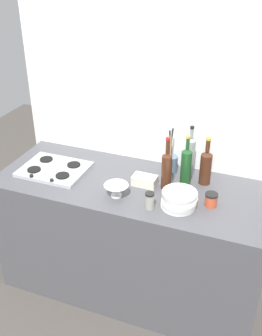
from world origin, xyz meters
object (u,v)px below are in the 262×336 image
at_px(butter_dish, 145,181).
at_px(condiment_jar_rear, 150,201).
at_px(wine_bottle_rightmost, 206,166).
at_px(condiment_jar_front, 211,200).
at_px(wine_bottle_mid_right, 186,167).
at_px(mixing_bowl, 116,190).
at_px(wine_bottle_mid_left, 167,170).
at_px(plate_stack, 179,199).
at_px(wine_bottle_leftmost, 190,156).
at_px(stovetop_hob, 54,169).
at_px(utensil_crock, 171,163).

distance_m(butter_dish, condiment_jar_rear, 0.26).
height_order(wine_bottle_rightmost, condiment_jar_front, wine_bottle_rightmost).
xyz_separation_m(wine_bottle_rightmost, condiment_jar_front, (0.09, -0.24, -0.08)).
relative_size(butter_dish, condiment_jar_front, 1.88).
xyz_separation_m(wine_bottle_mid_right, mixing_bowl, (-0.37, -0.27, -0.10)).
bearing_deg(wine_bottle_rightmost, condiment_jar_front, -69.41).
distance_m(wine_bottle_mid_right, wine_bottle_rightmost, 0.14).
height_order(wine_bottle_mid_left, condiment_jar_front, wine_bottle_mid_left).
relative_size(wine_bottle_rightmost, condiment_jar_front, 3.94).
height_order(plate_stack, butter_dish, plate_stack).
bearing_deg(butter_dish, wine_bottle_leftmost, 44.17).
bearing_deg(wine_bottle_mid_right, stovetop_hob, -171.43).
bearing_deg(condiment_jar_rear, utensil_crock, 90.40).
height_order(wine_bottle_rightmost, butter_dish, wine_bottle_rightmost).
bearing_deg(wine_bottle_leftmost, condiment_jar_front, -55.36).
bearing_deg(condiment_jar_front, wine_bottle_mid_left, 163.65).
distance_m(stovetop_hob, wine_bottle_leftmost, 0.93).
bearing_deg(condiment_jar_rear, wine_bottle_mid_left, 84.16).
distance_m(mixing_bowl, utensil_crock, 0.48).
distance_m(plate_stack, butter_dish, 0.32).
xyz_separation_m(stovetop_hob, wine_bottle_rightmost, (1.00, 0.21, 0.11)).
xyz_separation_m(wine_bottle_mid_left, wine_bottle_mid_right, (0.11, 0.07, 0.00)).
bearing_deg(condiment_jar_rear, plate_stack, 25.93).
xyz_separation_m(plate_stack, mixing_bowl, (-0.39, -0.03, -0.01)).
bearing_deg(stovetop_hob, condiment_jar_rear, -13.77).
bearing_deg(wine_bottle_mid_left, mixing_bowl, -142.44).
xyz_separation_m(wine_bottle_mid_right, wine_bottle_rightmost, (0.11, 0.08, -0.02)).
xyz_separation_m(butter_dish, condiment_jar_rear, (0.11, -0.24, 0.02)).
xyz_separation_m(stovetop_hob, utensil_crock, (0.75, 0.28, 0.06)).
height_order(wine_bottle_leftmost, wine_bottle_mid_left, same).
distance_m(stovetop_hob, wine_bottle_rightmost, 1.03).
bearing_deg(mixing_bowl, condiment_jar_rear, -11.87).
distance_m(stovetop_hob, mixing_bowl, 0.54).
relative_size(stovetop_hob, wine_bottle_mid_right, 1.23).
height_order(wine_bottle_leftmost, wine_bottle_rightmost, wine_bottle_leftmost).
xyz_separation_m(stovetop_hob, wine_bottle_mid_left, (0.78, 0.06, 0.12)).
bearing_deg(wine_bottle_leftmost, utensil_crock, -179.63).
xyz_separation_m(wine_bottle_leftmost, wine_bottle_mid_left, (-0.10, -0.22, -0.01)).
height_order(mixing_bowl, condiment_jar_rear, condiment_jar_rear).
height_order(plate_stack, wine_bottle_mid_left, wine_bottle_mid_left).
xyz_separation_m(wine_bottle_leftmost, butter_dish, (-0.24, -0.23, -0.11)).
distance_m(mixing_bowl, butter_dish, 0.22).
relative_size(wine_bottle_leftmost, butter_dish, 2.29).
relative_size(wine_bottle_mid_left, wine_bottle_rightmost, 1.09).
bearing_deg(utensil_crock, condiment_jar_rear, -89.60).
xyz_separation_m(wine_bottle_rightmost, condiment_jar_rear, (-0.24, -0.40, -0.07)).
height_order(wine_bottle_leftmost, condiment_jar_rear, wine_bottle_leftmost).
bearing_deg(stovetop_hob, mixing_bowl, -14.61).
bearing_deg(utensil_crock, butter_dish, -115.92).
distance_m(utensil_crock, condiment_jar_front, 0.46).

